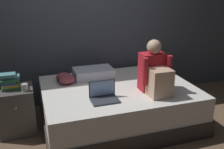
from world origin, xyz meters
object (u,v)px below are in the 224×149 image
bed (118,104)px  nightstand (17,110)px  laptop (104,95)px  book_stack (10,82)px  person_sitting (155,73)px  mug (25,87)px  clothes_pile (66,78)px  pillow (93,73)px

bed → nightstand: (-1.30, 0.18, 0.04)m
laptop → book_stack: book_stack is taller
person_sitting → mug: person_sitting is taller
bed → mug: 1.23m
person_sitting → clothes_pile: person_sitting is taller
person_sitting → clothes_pile: bearing=145.8°
laptop → clothes_pile: size_ratio=1.06×
laptop → mug: laptop is taller
person_sitting → mug: size_ratio=7.28×
nightstand → book_stack: book_stack is taller
laptop → nightstand: bearing=152.7°
nightstand → person_sitting: 1.81m
bed → laptop: size_ratio=6.25×
book_stack → clothes_pile: bearing=15.5°
pillow → nightstand: bearing=-165.8°
bed → book_stack: 1.41m
laptop → pillow: 0.80m
laptop → mug: (-0.87, 0.40, 0.06)m
pillow → book_stack: 1.15m
clothes_pile → person_sitting: bearing=-34.2°
nightstand → book_stack: 0.40m
person_sitting → clothes_pile: 1.23m
pillow → clothes_pile: bearing=-169.3°
mug → clothes_pile: mug is taller
mug → nightstand: bearing=137.3°
bed → nightstand: bearing=172.3°
laptop → clothes_pile: bearing=115.2°
bed → mug: size_ratio=22.22×
clothes_pile → laptop: bearing=-64.8°
bed → clothes_pile: 0.80m
pillow → book_stack: book_stack is taller
book_stack → mug: bearing=-36.1°
bed → clothes_pile: (-0.63, 0.37, 0.33)m
pillow → mug: size_ratio=6.22×
person_sitting → mug: 1.59m
bed → nightstand: size_ratio=3.36×
laptop → pillow: laptop is taller
book_stack → mug: (0.17, -0.12, -0.05)m
bed → nightstand: 1.31m
nightstand → mug: mug is taller
nightstand → book_stack: (-0.04, 0.00, 0.39)m
nightstand → mug: bearing=-42.7°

